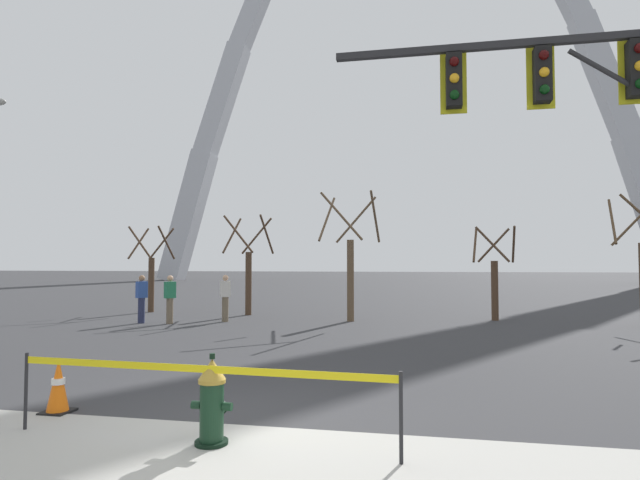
% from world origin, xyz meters
% --- Properties ---
extents(ground_plane, '(240.00, 240.00, 0.00)m').
position_xyz_m(ground_plane, '(0.00, 0.00, 0.00)').
color(ground_plane, '#333335').
extents(fire_hydrant, '(0.46, 0.48, 0.99)m').
position_xyz_m(fire_hydrant, '(-0.09, -0.84, 0.47)').
color(fire_hydrant, black).
rests_on(fire_hydrant, ground).
extents(caution_tape_barrier, '(4.47, 0.25, 0.91)m').
position_xyz_m(caution_tape_barrier, '(-0.25, -0.91, 0.61)').
color(caution_tape_barrier, '#232326').
rests_on(caution_tape_barrier, ground).
extents(traffic_cone_by_hydrant, '(0.36, 0.36, 0.73)m').
position_xyz_m(traffic_cone_by_hydrant, '(-2.58, -0.10, 0.36)').
color(traffic_cone_by_hydrant, black).
rests_on(traffic_cone_by_hydrant, ground).
extents(traffic_signal_gantry, '(6.42, 0.44, 6.00)m').
position_xyz_m(traffic_signal_gantry, '(5.19, 2.59, 4.27)').
color(traffic_signal_gantry, '#232326').
rests_on(traffic_signal_gantry, ground).
extents(monument_arch, '(57.48, 2.52, 54.35)m').
position_xyz_m(monument_arch, '(0.00, 51.65, 23.81)').
color(monument_arch, '#B2B5BC').
rests_on(monument_arch, ground).
extents(tree_far_left, '(1.62, 1.63, 3.49)m').
position_xyz_m(tree_far_left, '(-8.67, 13.22, 1.55)').
color(tree_far_left, '#473323').
rests_on(tree_far_left, ground).
extents(tree_left_mid, '(1.76, 1.77, 3.81)m').
position_xyz_m(tree_left_mid, '(-4.37, 12.83, 1.69)').
color(tree_left_mid, '#473323').
rests_on(tree_left_mid, ground).
extents(tree_center_left, '(2.02, 2.03, 4.39)m').
position_xyz_m(tree_center_left, '(-0.22, 11.43, 1.95)').
color(tree_center_left, brown).
rests_on(tree_center_left, ground).
extents(tree_center_right, '(1.52, 1.53, 3.26)m').
position_xyz_m(tree_center_right, '(4.69, 12.68, 1.45)').
color(tree_center_right, '#473323').
rests_on(tree_center_right, ground).
extents(pedestrian_walking_left, '(0.39, 0.35, 1.59)m').
position_xyz_m(pedestrian_walking_left, '(-4.40, 10.50, 0.82)').
color(pedestrian_walking_left, brown).
rests_on(pedestrian_walking_left, ground).
extents(pedestrian_standing_center, '(0.34, 0.39, 1.59)m').
position_xyz_m(pedestrian_standing_center, '(-5.96, 9.56, 0.82)').
color(pedestrian_standing_center, brown).
rests_on(pedestrian_standing_center, ground).
extents(pedestrian_walking_right, '(0.35, 0.39, 1.59)m').
position_xyz_m(pedestrian_walking_right, '(-6.96, 9.53, 0.82)').
color(pedestrian_walking_right, '#232847').
rests_on(pedestrian_walking_right, ground).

